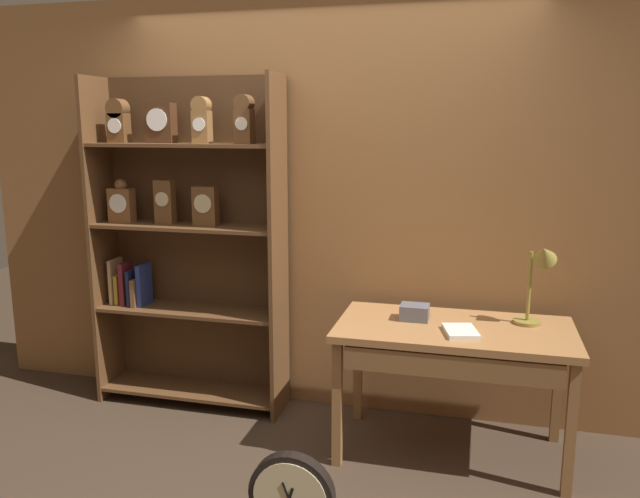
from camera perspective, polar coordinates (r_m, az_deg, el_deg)
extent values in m
cube|color=brown|center=(3.95, 0.61, 3.73)|extent=(4.80, 0.05, 2.60)
cube|color=brown|center=(4.37, -19.08, 0.62)|extent=(0.02, 0.33, 2.11)
cube|color=brown|center=(3.84, -3.78, -0.17)|extent=(0.03, 0.33, 2.11)
cube|color=#4B2F1A|center=(4.21, -10.97, 0.65)|extent=(1.24, 0.01, 2.11)
cube|color=brown|center=(4.36, -11.40, -12.40)|extent=(1.19, 0.31, 0.02)
cube|color=brown|center=(4.17, -11.69, -5.46)|extent=(1.19, 0.31, 0.02)
cube|color=brown|center=(4.05, -12.00, 2.02)|extent=(1.19, 0.31, 0.02)
cube|color=brown|center=(4.00, -12.30, 9.20)|extent=(1.19, 0.31, 0.02)
cube|color=brown|center=(4.23, -17.80, 10.41)|extent=(0.12, 0.09, 0.18)
cylinder|color=brown|center=(4.23, -17.90, 12.05)|extent=(0.12, 0.09, 0.12)
cylinder|color=white|center=(4.19, -18.18, 10.58)|extent=(0.09, 0.01, 0.09)
cube|color=brown|center=(4.24, -17.55, 3.79)|extent=(0.16, 0.08, 0.22)
sphere|color=brown|center=(4.22, -17.66, 5.56)|extent=(0.08, 0.08, 0.08)
cylinder|color=silver|center=(4.20, -17.88, 3.95)|extent=(0.12, 0.01, 0.12)
cube|color=#472816|center=(4.09, -14.26, 11.02)|extent=(0.18, 0.09, 0.24)
cylinder|color=white|center=(4.05, -14.62, 11.28)|extent=(0.14, 0.01, 0.14)
cube|color=brown|center=(4.10, -13.89, 4.16)|extent=(0.12, 0.07, 0.28)
cylinder|color=#C6B78C|center=(4.06, -14.17, 4.40)|extent=(0.09, 0.01, 0.09)
cube|color=olive|center=(3.94, -10.66, 10.82)|extent=(0.10, 0.08, 0.20)
cylinder|color=olive|center=(3.94, -10.73, 12.71)|extent=(0.10, 0.08, 0.10)
cylinder|color=white|center=(3.90, -10.95, 11.04)|extent=(0.08, 0.01, 0.08)
cube|color=brown|center=(3.98, -10.34, 3.86)|extent=(0.15, 0.08, 0.25)
cylinder|color=#C6B78C|center=(3.94, -10.61, 4.06)|extent=(0.12, 0.01, 0.12)
cube|color=brown|center=(3.81, -6.87, 10.99)|extent=(0.10, 0.10, 0.20)
cylinder|color=brown|center=(3.81, -6.91, 13.03)|extent=(0.10, 0.10, 0.10)
cylinder|color=silver|center=(3.76, -7.17, 11.23)|extent=(0.08, 0.01, 0.08)
cube|color=tan|center=(4.40, -18.04, -2.76)|extent=(0.02, 0.15, 0.30)
cube|color=#B78C2D|center=(4.39, -17.61, -3.44)|extent=(0.03, 0.14, 0.19)
cube|color=maroon|center=(4.34, -17.19, -2.99)|extent=(0.03, 0.13, 0.28)
cube|color=#19234C|center=(4.32, -16.58, -3.34)|extent=(0.02, 0.15, 0.23)
cube|color=brown|center=(4.30, -16.15, -3.73)|extent=(0.03, 0.17, 0.18)
cube|color=navy|center=(4.29, -15.67, -3.13)|extent=(0.03, 0.16, 0.27)
cube|color=#9E6B3D|center=(3.51, 12.10, -7.17)|extent=(1.27, 0.68, 0.04)
cube|color=olive|center=(3.45, 1.58, -13.89)|extent=(0.05, 0.05, 0.70)
cube|color=olive|center=(3.41, 21.80, -15.03)|extent=(0.05, 0.05, 0.70)
cube|color=olive|center=(3.97, 3.48, -10.45)|extent=(0.05, 0.05, 0.70)
cube|color=olive|center=(3.93, 20.77, -11.38)|extent=(0.05, 0.05, 0.70)
cube|color=brown|center=(3.24, 11.78, -10.42)|extent=(1.08, 0.03, 0.12)
cylinder|color=olive|center=(3.65, 18.27, -6.29)|extent=(0.15, 0.15, 0.02)
cylinder|color=olive|center=(3.59, 18.47, -3.22)|extent=(0.02, 0.02, 0.38)
cone|color=olive|center=(3.51, 19.69, -0.42)|extent=(0.16, 0.18, 0.16)
cube|color=#595960|center=(3.56, 8.58, -5.70)|extent=(0.16, 0.13, 0.09)
cube|color=silver|center=(3.38, 12.65, -7.32)|extent=(0.21, 0.25, 0.02)
cylinder|color=black|center=(2.94, -2.58, -21.36)|extent=(0.38, 0.06, 0.38)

